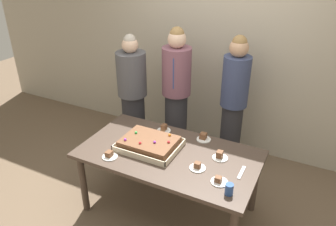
# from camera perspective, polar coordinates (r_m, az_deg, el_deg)

# --- Properties ---
(ground_plane) EXTENTS (12.00, 12.00, 0.00)m
(ground_plane) POSITION_cam_1_polar(r_m,az_deg,el_deg) (3.72, 0.15, -16.32)
(ground_plane) COLOR brown
(interior_back_panel) EXTENTS (8.00, 0.12, 3.00)m
(interior_back_panel) POSITION_cam_1_polar(r_m,az_deg,el_deg) (4.32, 10.02, 12.62)
(interior_back_panel) COLOR #B2A893
(interior_back_panel) RESTS_ON ground_plane
(party_table) EXTENTS (1.76, 0.96, 0.74)m
(party_table) POSITION_cam_1_polar(r_m,az_deg,el_deg) (3.30, 0.16, -8.06)
(party_table) COLOR #47382D
(party_table) RESTS_ON ground_plane
(sheet_cake) EXTENTS (0.60, 0.46, 0.12)m
(sheet_cake) POSITION_cam_1_polar(r_m,az_deg,el_deg) (3.31, -3.28, -5.33)
(sheet_cake) COLOR beige
(sheet_cake) RESTS_ON party_table
(plated_slice_near_left) EXTENTS (0.15, 0.15, 0.08)m
(plated_slice_near_left) POSITION_cam_1_polar(r_m,az_deg,el_deg) (3.20, 9.02, -7.41)
(plated_slice_near_left) COLOR white
(plated_slice_near_left) RESTS_ON party_table
(plated_slice_near_right) EXTENTS (0.15, 0.15, 0.06)m
(plated_slice_near_right) POSITION_cam_1_polar(r_m,az_deg,el_deg) (3.04, 5.16, -9.31)
(plated_slice_near_right) COLOR white
(plated_slice_near_right) RESTS_ON party_table
(plated_slice_far_left) EXTENTS (0.15, 0.15, 0.06)m
(plated_slice_far_left) POSITION_cam_1_polar(r_m,az_deg,el_deg) (3.23, -10.15, -7.27)
(plated_slice_far_left) COLOR white
(plated_slice_far_left) RESTS_ON party_table
(plated_slice_far_right) EXTENTS (0.15, 0.15, 0.06)m
(plated_slice_far_right) POSITION_cam_1_polar(r_m,az_deg,el_deg) (2.91, 8.85, -11.60)
(plated_slice_far_right) COLOR white
(plated_slice_far_right) RESTS_ON party_table
(plated_slice_center_front) EXTENTS (0.15, 0.15, 0.08)m
(plated_slice_center_front) POSITION_cam_1_polar(r_m,az_deg,el_deg) (3.60, -0.71, -2.80)
(plated_slice_center_front) COLOR white
(plated_slice_center_front) RESTS_ON party_table
(plated_slice_center_back) EXTENTS (0.15, 0.15, 0.07)m
(plated_slice_center_back) POSITION_cam_1_polar(r_m,az_deg,el_deg) (3.46, 6.19, -4.27)
(plated_slice_center_back) COLOR white
(plated_slice_center_back) RESTS_ON party_table
(drink_cup_nearest) EXTENTS (0.07, 0.07, 0.10)m
(drink_cup_nearest) POSITION_cam_1_polar(r_m,az_deg,el_deg) (2.79, 10.61, -12.93)
(drink_cup_nearest) COLOR #2D5199
(drink_cup_nearest) RESTS_ON party_table
(cake_server_utensil) EXTENTS (0.03, 0.20, 0.01)m
(cake_server_utensil) POSITION_cam_1_polar(r_m,az_deg,el_deg) (3.06, 12.68, -10.07)
(cake_server_utensil) COLOR silver
(cake_server_utensil) RESTS_ON party_table
(person_serving_front) EXTENTS (0.32, 0.32, 1.69)m
(person_serving_front) POSITION_cam_1_polar(r_m,az_deg,el_deg) (4.01, 11.37, 2.04)
(person_serving_front) COLOR #28282D
(person_serving_front) RESTS_ON ground_plane
(person_green_shirt_behind) EXTENTS (0.36, 0.36, 1.74)m
(person_green_shirt_behind) POSITION_cam_1_polar(r_m,az_deg,el_deg) (4.09, 1.44, 3.33)
(person_green_shirt_behind) COLOR #28282D
(person_green_shirt_behind) RESTS_ON ground_plane
(person_striped_tie_right) EXTENTS (0.37, 0.37, 1.63)m
(person_striped_tie_right) POSITION_cam_1_polar(r_m,az_deg,el_deg) (4.23, -6.17, 2.97)
(person_striped_tie_right) COLOR #28282D
(person_striped_tie_right) RESTS_ON ground_plane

